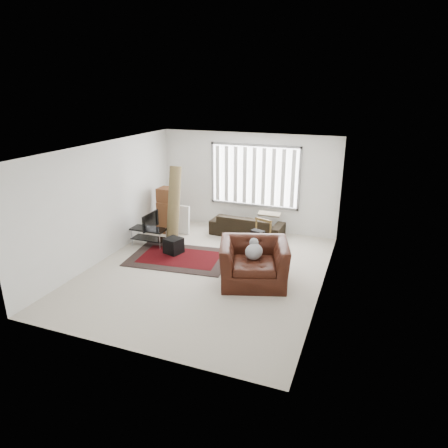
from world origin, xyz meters
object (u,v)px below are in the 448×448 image
(sofa, at_px, (247,222))
(side_chair, at_px, (258,237))
(moving_boxes, at_px, (167,212))
(tv_stand, at_px, (149,233))
(armchair, at_px, (254,260))

(sofa, distance_m, side_chair, 1.47)
(sofa, xyz_separation_m, side_chair, (0.68, -1.29, 0.12))
(moving_boxes, height_order, side_chair, moving_boxes)
(sofa, bearing_deg, tv_stand, 38.29)
(tv_stand, bearing_deg, armchair, -18.18)
(moving_boxes, distance_m, armchair, 3.74)
(tv_stand, xyz_separation_m, armchair, (3.09, -1.01, 0.18))
(sofa, height_order, side_chair, side_chair)
(tv_stand, relative_size, side_chair, 1.00)
(moving_boxes, bearing_deg, side_chair, -15.46)
(moving_boxes, distance_m, sofa, 2.22)
(moving_boxes, height_order, sofa, moving_boxes)
(moving_boxes, xyz_separation_m, side_chair, (2.83, -0.78, -0.08))
(tv_stand, height_order, sofa, sofa)
(tv_stand, distance_m, armchair, 3.26)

